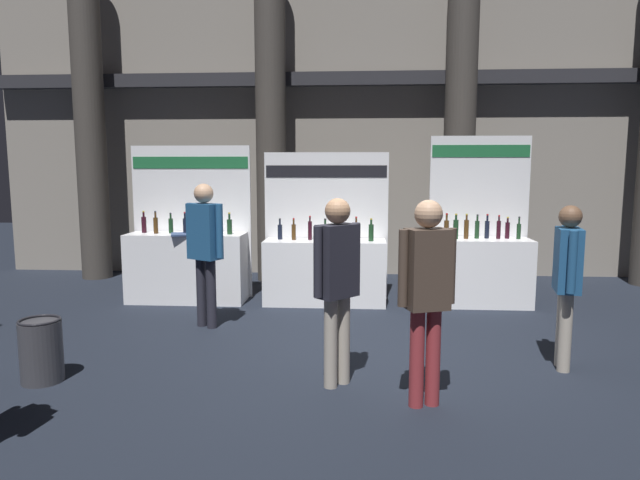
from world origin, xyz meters
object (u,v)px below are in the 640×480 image
(exhibitor_booth_0, at_px, (188,261))
(visitor_4, at_px, (205,241))
(exhibitor_booth_1, at_px, (325,265))
(visitor_2, at_px, (337,276))
(visitor_3, at_px, (427,285))
(visitor_5, at_px, (567,273))
(exhibitor_booth_2, at_px, (481,263))
(trash_bin, at_px, (41,350))

(exhibitor_booth_0, relative_size, visitor_4, 1.29)
(exhibitor_booth_1, xyz_separation_m, visitor_2, (0.29, -3.18, 0.46))
(visitor_3, height_order, visitor_5, visitor_3)
(exhibitor_booth_2, distance_m, visitor_3, 3.88)
(visitor_2, bearing_deg, trash_bin, 136.61)
(exhibitor_booth_0, xyz_separation_m, visitor_2, (2.38, -3.18, 0.42))
(exhibitor_booth_0, distance_m, visitor_3, 4.78)
(exhibitor_booth_0, relative_size, exhibitor_booth_1, 1.05)
(exhibitor_booth_1, bearing_deg, visitor_5, -45.50)
(trash_bin, distance_m, visitor_5, 5.14)
(visitor_3, relative_size, visitor_5, 1.06)
(exhibitor_booth_2, bearing_deg, trash_bin, -145.20)
(exhibitor_booth_0, xyz_separation_m, visitor_5, (4.64, -2.60, 0.37))
(exhibitor_booth_0, height_order, visitor_3, exhibitor_booth_0)
(trash_bin, height_order, visitor_4, visitor_4)
(visitor_4, bearing_deg, exhibitor_booth_0, 144.80)
(exhibitor_booth_0, xyz_separation_m, trash_bin, (-0.41, -3.28, -0.31))
(exhibitor_booth_2, height_order, visitor_2, exhibitor_booth_2)
(trash_bin, distance_m, visitor_3, 3.64)
(visitor_2, bearing_deg, exhibitor_booth_1, 49.89)
(visitor_3, bearing_deg, visitor_5, 15.22)
(visitor_5, bearing_deg, visitor_4, -95.86)
(exhibitor_booth_0, xyz_separation_m, visitor_4, (0.66, -1.38, 0.49))
(exhibitor_booth_0, distance_m, exhibitor_booth_2, 4.39)
(visitor_3, relative_size, visitor_4, 0.96)
(exhibitor_booth_1, height_order, visitor_5, exhibitor_booth_1)
(visitor_2, bearing_deg, visitor_3, -73.35)
(visitor_3, xyz_separation_m, visitor_5, (1.50, 0.98, -0.07))
(visitor_5, bearing_deg, visitor_2, -64.39)
(trash_bin, distance_m, visitor_4, 2.32)
(exhibitor_booth_1, height_order, visitor_4, exhibitor_booth_1)
(exhibitor_booth_0, relative_size, visitor_3, 1.34)
(exhibitor_booth_0, xyz_separation_m, exhibitor_booth_2, (4.39, 0.06, -0.00))
(exhibitor_booth_2, bearing_deg, visitor_5, -84.60)
(exhibitor_booth_0, height_order, visitor_2, exhibitor_booth_0)
(exhibitor_booth_1, bearing_deg, visitor_4, -136.20)
(visitor_2, height_order, visitor_5, visitor_2)
(visitor_4, relative_size, visitor_5, 1.10)
(exhibitor_booth_0, relative_size, trash_bin, 3.86)
(trash_bin, bearing_deg, visitor_4, 60.62)
(visitor_5, bearing_deg, exhibitor_booth_0, -108.03)
(exhibitor_booth_2, xyz_separation_m, visitor_4, (-3.73, -1.44, 0.49))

